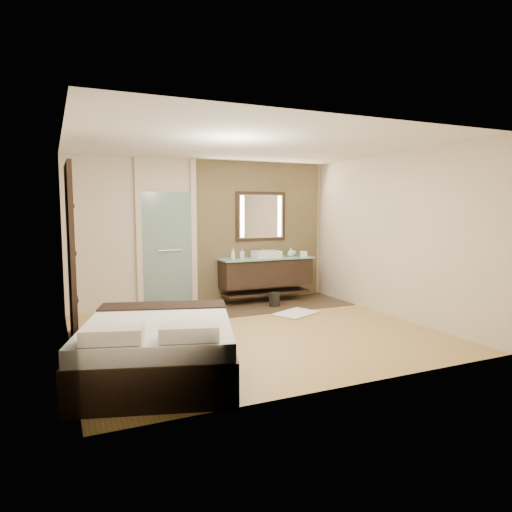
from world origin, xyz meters
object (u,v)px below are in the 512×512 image
mirror_unit (261,216)px  waste_bin (274,300)px  bed (159,347)px  vanity (266,272)px

mirror_unit → waste_bin: bearing=-94.1°
bed → waste_bin: bed is taller
mirror_unit → bed: bearing=-129.7°
vanity → bed: vanity is taller
bed → waste_bin: bearing=60.7°
mirror_unit → waste_bin: 1.68m
vanity → waste_bin: 0.65m
vanity → mirror_unit: (0.00, 0.24, 1.07)m
vanity → mirror_unit: size_ratio=1.75×
bed → waste_bin: (2.70, 2.61, -0.18)m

